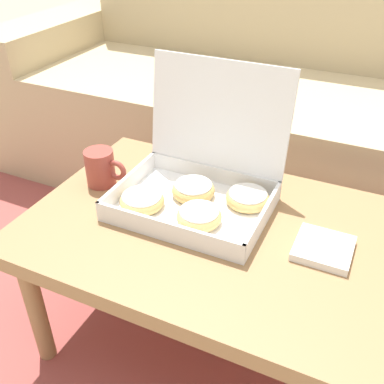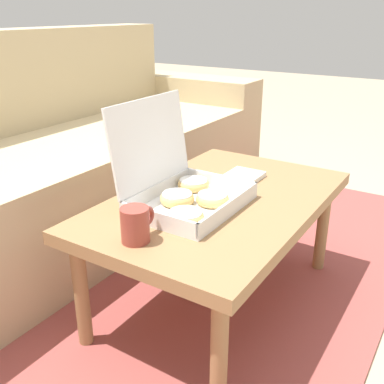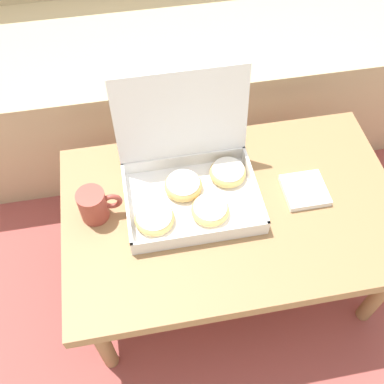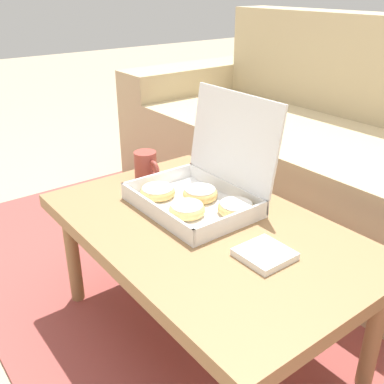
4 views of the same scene
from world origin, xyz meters
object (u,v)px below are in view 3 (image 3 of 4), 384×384
(couch, at_px, (181,44))
(coffee_table, at_px, (232,216))
(pastry_box, at_px, (191,181))
(coffee_mug, at_px, (94,205))

(couch, relative_size, coffee_table, 2.71)
(couch, bearing_deg, coffee_table, -90.00)
(couch, xyz_separation_m, pastry_box, (-0.10, -0.80, 0.14))
(pastry_box, distance_m, coffee_mug, 0.26)
(couch, distance_m, coffee_mug, 0.91)
(coffee_table, distance_m, coffee_mug, 0.38)
(coffee_table, relative_size, pastry_box, 2.59)
(coffee_table, distance_m, pastry_box, 0.16)
(coffee_table, height_order, coffee_mug, coffee_mug)
(couch, height_order, coffee_table, couch)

